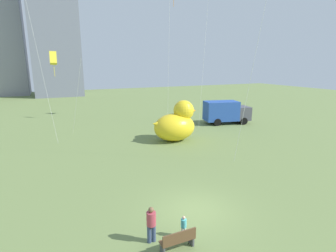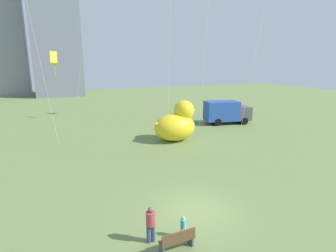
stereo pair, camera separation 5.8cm
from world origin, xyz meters
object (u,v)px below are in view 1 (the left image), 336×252
park_bench (178,240)px  person_child (184,226)px  box_truck (226,112)px  person_adult (151,223)px  kite_yellow (53,58)px  giant_inflatable_duck (176,124)px

park_bench → person_child: (0.58, 0.63, 0.09)m
person_child → box_truck: (15.33, 17.86, 0.88)m
person_adult → park_bench: bearing=-48.7°
box_truck → person_child: bearing=-130.6°
park_bench → box_truck: (15.91, 18.49, 0.97)m
person_adult → box_truck: box_truck is taller
person_child → kite_yellow: size_ratio=0.12×
giant_inflatable_duck → box_truck: bearing=25.2°
park_bench → person_adult: 1.29m
person_adult → person_child: size_ratio=1.60×
park_bench → person_adult: (-0.81, 0.92, 0.43)m
person_child → box_truck: size_ratio=0.17×
person_adult → giant_inflatable_duck: bearing=60.1°
person_adult → box_truck: size_ratio=0.27×
giant_inflatable_duck → kite_yellow: (-10.38, 4.84, 6.20)m
giant_inflatable_duck → person_adult: bearing=-119.9°
person_child → box_truck: box_truck is taller
person_adult → kite_yellow: 19.64m
giant_inflatable_duck → box_truck: giant_inflatable_duck is taller
giant_inflatable_duck → box_truck: (9.07, 4.26, -0.25)m
person_adult → giant_inflatable_duck: giant_inflatable_duck is taller
park_bench → person_adult: bearing=131.3°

